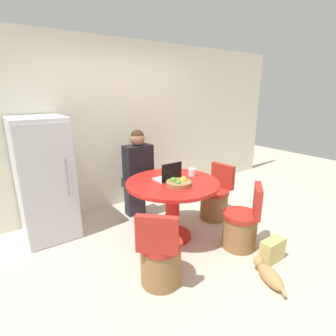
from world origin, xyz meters
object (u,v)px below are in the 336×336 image
at_px(fruit_bowl, 179,183).
at_px(cat, 269,275).
at_px(person_seated, 137,170).
at_px(laptop, 168,177).
at_px(refrigerator, 45,179).
at_px(handbag, 272,250).
at_px(dining_table, 173,197).
at_px(chair_near_right_corner, 242,227).
at_px(chair_right_side, 215,200).
at_px(chair_near_left_corner, 160,259).

height_order(fruit_bowl, cat, fruit_bowl).
bearing_deg(person_seated, laptop, 93.02).
xyz_separation_m(refrigerator, handbag, (1.89, -2.06, -0.65)).
xyz_separation_m(dining_table, cat, (0.29, -1.23, -0.48)).
bearing_deg(chair_near_right_corner, cat, 25.64).
bearing_deg(person_seated, cat, 99.73).
bearing_deg(cat, chair_near_right_corner, -3.71).
bearing_deg(handbag, chair_right_side, 78.46).
xyz_separation_m(dining_table, person_seated, (-0.06, 0.80, 0.16)).
xyz_separation_m(chair_near_right_corner, cat, (-0.26, -0.57, -0.19)).
relative_size(person_seated, cat, 2.75).
bearing_deg(refrigerator, person_seated, -10.21).
bearing_deg(refrigerator, cat, -55.32).
bearing_deg(refrigerator, fruit_bowl, -43.58).
bearing_deg(fruit_bowl, refrigerator, 136.42).
distance_m(chair_near_right_corner, laptop, 1.07).
relative_size(person_seated, handbag, 4.43).
distance_m(refrigerator, cat, 2.82).
xyz_separation_m(person_seated, fruit_bowl, (0.03, -0.96, 0.08)).
bearing_deg(dining_table, fruit_bowl, -101.08).
bearing_deg(cat, person_seated, 30.53).
relative_size(refrigerator, cat, 3.21).
xyz_separation_m(laptop, fruit_bowl, (-0.01, -0.22, -0.02)).
xyz_separation_m(person_seated, handbag, (0.68, -1.84, -0.60)).
bearing_deg(cat, handbag, -39.97).
xyz_separation_m(person_seated, cat, (0.35, -2.03, -0.65)).
bearing_deg(laptop, person_seated, -86.98).
relative_size(refrigerator, dining_table, 1.35).
relative_size(person_seated, fruit_bowl, 4.48).
bearing_deg(chair_near_right_corner, refrigerator, -82.52).
bearing_deg(laptop, handbag, 120.12).
bearing_deg(chair_near_right_corner, chair_right_side, -151.99).
distance_m(chair_near_left_corner, cat, 1.10).
distance_m(dining_table, chair_right_side, 0.91).
relative_size(chair_right_side, fruit_bowl, 2.72).
height_order(dining_table, chair_right_side, chair_right_side).
bearing_deg(fruit_bowl, chair_near_right_corner, -40.63).
bearing_deg(chair_right_side, refrigerator, -119.51).
bearing_deg(person_seated, chair_right_side, 142.09).
xyz_separation_m(dining_table, handbag, (0.62, -1.04, -0.44)).
bearing_deg(dining_table, person_seated, 94.28).
height_order(refrigerator, cat, refrigerator).
relative_size(dining_table, laptop, 3.96).
bearing_deg(chair_near_right_corner, chair_near_left_corner, -42.10).
relative_size(chair_near_right_corner, cat, 1.67).
bearing_deg(chair_right_side, chair_near_left_corner, -70.11).
relative_size(chair_near_right_corner, laptop, 2.78).
bearing_deg(handbag, dining_table, 120.76).
distance_m(dining_table, chair_near_right_corner, 0.91).
bearing_deg(chair_near_right_corner, fruit_bowl, -80.48).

